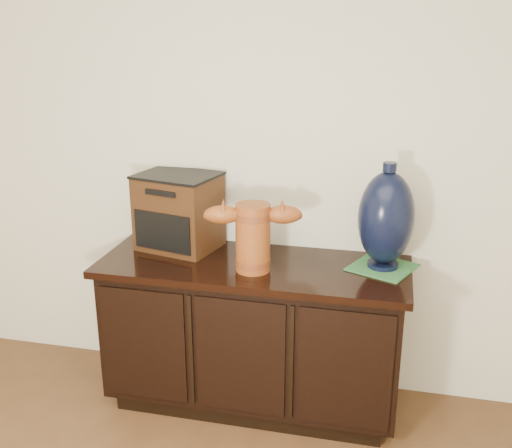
% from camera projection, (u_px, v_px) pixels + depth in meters
% --- Properties ---
extents(sideboard, '(1.46, 0.56, 0.75)m').
position_uv_depth(sideboard, '(253.00, 333.00, 2.93)').
color(sideboard, black).
rests_on(sideboard, ground).
extents(terracotta_vessel, '(0.45, 0.19, 0.31)m').
position_uv_depth(terracotta_vessel, '(253.00, 234.00, 2.68)').
color(terracotta_vessel, '#9C4C1C').
rests_on(terracotta_vessel, sideboard).
extents(tv_radio, '(0.44, 0.38, 0.38)m').
position_uv_depth(tv_radio, '(179.00, 211.00, 2.97)').
color(tv_radio, '#3A200E').
rests_on(tv_radio, sideboard).
extents(green_mat, '(0.35, 0.35, 0.01)m').
position_uv_depth(green_mat, '(382.00, 267.00, 2.76)').
color(green_mat, '#326F3A').
rests_on(green_mat, sideboard).
extents(lamp_base, '(0.33, 0.33, 0.49)m').
position_uv_depth(lamp_base, '(386.00, 219.00, 2.69)').
color(lamp_base, black).
rests_on(lamp_base, green_mat).
extents(spray_can, '(0.05, 0.05, 0.16)m').
position_uv_depth(spray_can, '(248.00, 238.00, 2.92)').
color(spray_can, '#54100E').
rests_on(spray_can, sideboard).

